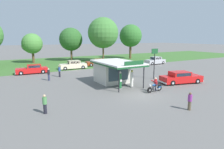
{
  "coord_description": "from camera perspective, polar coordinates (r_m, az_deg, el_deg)",
  "views": [
    {
      "loc": [
        -11.87,
        -15.16,
        5.82
      ],
      "look_at": [
        -0.61,
        4.66,
        1.4
      ],
      "focal_mm": 30.68,
      "sensor_mm": 36.0,
      "label": 1
    }
  ],
  "objects": [
    {
      "name": "bystander_admiring_sedan",
      "position": [
        15.78,
        -19.4,
        -8.21
      ],
      "size": [
        0.34,
        0.34,
        1.54
      ],
      "color": "black",
      "rests_on": "ground"
    },
    {
      "name": "parked_car_back_row_centre_right",
      "position": [
        40.43,
        -4.26,
        3.57
      ],
      "size": [
        5.15,
        2.41,
        1.39
      ],
      "color": "#993819",
      "rests_on": "ground"
    },
    {
      "name": "motorcycle_with_rider",
      "position": [
        21.31,
        12.7,
        -3.33
      ],
      "size": [
        2.22,
        0.7,
        1.58
      ],
      "color": "black",
      "rests_on": "ground"
    },
    {
      "name": "parked_car_back_row_centre",
      "position": [
        33.87,
        -22.67,
        1.4
      ],
      "size": [
        5.11,
        2.12,
        1.48
      ],
      "color": "red",
      "rests_on": "ground"
    },
    {
      "name": "parked_car_back_row_far_left",
      "position": [
        36.73,
        -11.51,
        2.76
      ],
      "size": [
        5.22,
        2.14,
        1.59
      ],
      "color": "beige",
      "rests_on": "ground"
    },
    {
      "name": "featured_classic_sedan",
      "position": [
        26.26,
        19.82,
        -0.91
      ],
      "size": [
        5.79,
        3.11,
        1.53
      ],
      "color": "red",
      "rests_on": "ground"
    },
    {
      "name": "grass_verge_strip",
      "position": [
        47.06,
        -14.78,
        3.51
      ],
      "size": [
        120.0,
        24.0,
        0.01
      ],
      "primitive_type": "cube",
      "color": "#3D6B2D",
      "rests_on": "ground"
    },
    {
      "name": "roadside_pole_sign",
      "position": [
        27.62,
        12.56,
        4.77
      ],
      "size": [
        1.1,
        0.12,
        4.29
      ],
      "color": "black",
      "rests_on": "ground"
    },
    {
      "name": "tree_oak_left",
      "position": [
        53.86,
        5.71,
        11.26
      ],
      "size": [
        6.1,
        6.1,
        9.36
      ],
      "color": "brown",
      "rests_on": "ground"
    },
    {
      "name": "bystander_strolling_foreground",
      "position": [
        27.56,
        -18.35,
        0.1
      ],
      "size": [
        0.34,
        0.34,
        1.69
      ],
      "color": "#2D3351",
      "rests_on": "ground"
    },
    {
      "name": "bystander_leaning_by_kiosk",
      "position": [
        29.63,
        -15.4,
        1.04
      ],
      "size": [
        0.37,
        0.37,
        1.7
      ],
      "color": "black",
      "rests_on": "ground"
    },
    {
      "name": "tree_oak_far_left",
      "position": [
        49.5,
        -12.16,
        10.2
      ],
      "size": [
        5.72,
        5.72,
        8.23
      ],
      "color": "brown",
      "rests_on": "ground"
    },
    {
      "name": "ground_plane",
      "position": [
        20.12,
        8.15,
        -5.96
      ],
      "size": [
        300.0,
        300.0,
        0.0
      ],
      "primitive_type": "plane",
      "color": "slate"
    },
    {
      "name": "tree_oak_centre",
      "position": [
        47.76,
        -22.87,
        8.39
      ],
      "size": [
        4.61,
        4.58,
        6.76
      ],
      "color": "brown",
      "rests_on": "ground"
    },
    {
      "name": "service_station_kiosk",
      "position": [
        24.8,
        0.22,
        1.35
      ],
      "size": [
        4.25,
        7.08,
        3.34
      ],
      "color": "beige",
      "rests_on": "ground"
    },
    {
      "name": "bystander_chatting_near_pumps",
      "position": [
        33.66,
        0.32,
        2.43
      ],
      "size": [
        0.34,
        0.34,
        1.55
      ],
      "color": "#2D3351",
      "rests_on": "ground"
    },
    {
      "name": "tree_oak_distant_spare",
      "position": [
        47.1,
        -2.55,
        12.14
      ],
      "size": [
        7.35,
        7.35,
        10.59
      ],
      "color": "brown",
      "rests_on": "ground"
    },
    {
      "name": "bystander_standing_back_lot",
      "position": [
        16.83,
        22.18,
        -7.29
      ],
      "size": [
        0.34,
        0.34,
        1.5
      ],
      "color": "brown",
      "rests_on": "ground"
    },
    {
      "name": "gas_pump_offside",
      "position": [
        22.78,
        5.93,
        -1.43
      ],
      "size": [
        0.44,
        0.44,
        2.07
      ],
      "color": "slate",
      "rests_on": "ground"
    },
    {
      "name": "gas_pump_nearside",
      "position": [
        21.89,
        2.45,
        -1.91
      ],
      "size": [
        0.44,
        0.44,
        2.05
      ],
      "color": "slate",
      "rests_on": "ground"
    },
    {
      "name": "parked_car_second_row_spare",
      "position": [
        43.62,
        12.72,
        4.0
      ],
      "size": [
        4.84,
        2.08,
        1.62
      ],
      "color": "#B7B7BC",
      "rests_on": "ground"
    }
  ]
}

